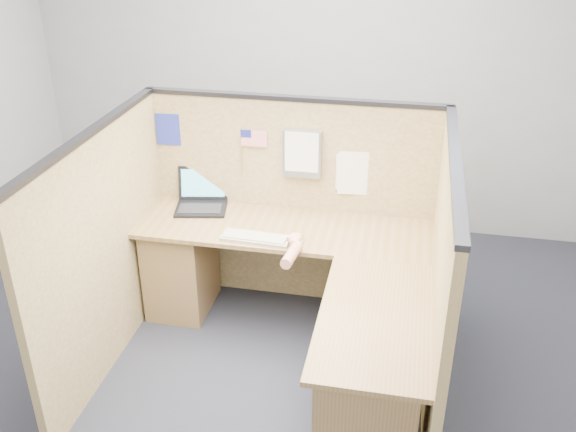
% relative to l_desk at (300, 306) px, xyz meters
% --- Properties ---
extents(floor, '(5.00, 5.00, 0.00)m').
position_rel_l_desk_xyz_m(floor, '(-0.18, -0.29, -0.39)').
color(floor, black).
rests_on(floor, ground).
extents(wall_back, '(5.00, 0.00, 5.00)m').
position_rel_l_desk_xyz_m(wall_back, '(-0.18, 1.96, 1.01)').
color(wall_back, gray).
rests_on(wall_back, floor).
extents(cubicle_partitions, '(2.06, 1.83, 1.53)m').
position_rel_l_desk_xyz_m(cubicle_partitions, '(-0.18, 0.14, 0.38)').
color(cubicle_partitions, olive).
rests_on(cubicle_partitions, floor).
extents(l_desk, '(1.95, 1.75, 0.73)m').
position_rel_l_desk_xyz_m(l_desk, '(0.00, 0.00, 0.00)').
color(l_desk, brown).
rests_on(l_desk, floor).
extents(laptop, '(0.39, 0.39, 0.25)m').
position_rel_l_desk_xyz_m(laptop, '(-0.81, 0.60, 0.40)').
color(laptop, black).
rests_on(laptop, l_desk).
extents(keyboard, '(0.45, 0.17, 0.03)m').
position_rel_l_desk_xyz_m(keyboard, '(-0.33, 0.19, 0.35)').
color(keyboard, gray).
rests_on(keyboard, l_desk).
extents(mouse, '(0.11, 0.07, 0.04)m').
position_rel_l_desk_xyz_m(mouse, '(-0.07, 0.19, 0.36)').
color(mouse, silver).
rests_on(mouse, l_desk).
extents(hand_forearm, '(0.11, 0.37, 0.08)m').
position_rel_l_desk_xyz_m(hand_forearm, '(-0.06, 0.06, 0.37)').
color(hand_forearm, tan).
rests_on(hand_forearm, l_desk).
extents(blue_poster, '(0.17, 0.01, 0.23)m').
position_rel_l_desk_xyz_m(blue_poster, '(-1.06, 0.68, 0.86)').
color(blue_poster, navy).
rests_on(blue_poster, cubicle_partitions).
extents(american_flag, '(0.18, 0.01, 0.32)m').
position_rel_l_desk_xyz_m(american_flag, '(-0.47, 0.67, 0.83)').
color(american_flag, olive).
rests_on(american_flag, cubicle_partitions).
extents(file_holder, '(0.26, 0.05, 0.33)m').
position_rel_l_desk_xyz_m(file_holder, '(-0.11, 0.66, 0.76)').
color(file_holder, slate).
rests_on(file_holder, cubicle_partitions).
extents(paper_left, '(0.20, 0.01, 0.26)m').
position_rel_l_desk_xyz_m(paper_left, '(0.21, 0.68, 0.64)').
color(paper_left, white).
rests_on(paper_left, cubicle_partitions).
extents(paper_right, '(0.24, 0.03, 0.31)m').
position_rel_l_desk_xyz_m(paper_right, '(0.25, 0.68, 0.64)').
color(paper_right, white).
rests_on(paper_right, cubicle_partitions).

